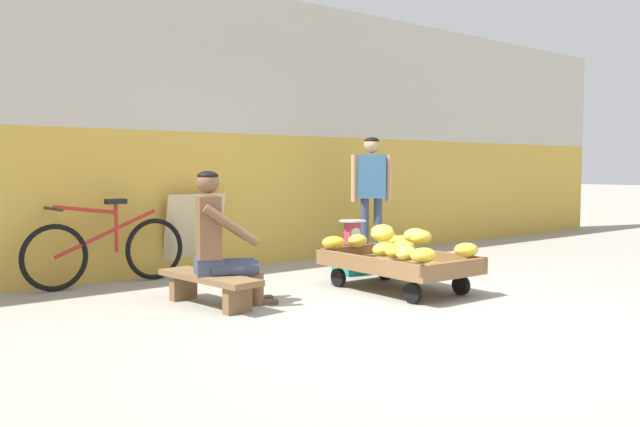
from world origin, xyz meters
TOP-DOWN VIEW (x-y plane):
  - ground_plane at (0.00, 0.00)m, footprint 80.00×80.00m
  - back_wall at (0.00, 3.35)m, footprint 16.00×0.30m
  - banana_cart at (0.67, 0.95)m, footprint 0.87×1.46m
  - banana_pile at (0.61, 0.92)m, footprint 0.90×1.43m
  - low_bench at (-1.06, 1.47)m, footprint 0.42×1.13m
  - vendor_seated at (-0.98, 1.44)m, footprint 0.74×0.61m
  - plastic_crate at (0.99, 1.95)m, footprint 0.36×0.28m
  - weighing_scale at (0.99, 1.95)m, footprint 0.30×0.30m
  - bicycle_near_left at (-1.36, 2.98)m, footprint 1.66×0.48m
  - sign_board at (-0.30, 3.15)m, footprint 0.70×0.22m
  - customer_adult at (1.66, 2.35)m, footprint 0.40×0.36m
  - shopping_bag at (1.17, 1.52)m, footprint 0.18×0.12m

SIDE VIEW (x-z plane):
  - ground_plane at x=0.00m, z-range 0.00..0.00m
  - shopping_bag at x=1.17m, z-range 0.00..0.24m
  - plastic_crate at x=0.99m, z-range 0.00..0.30m
  - low_bench at x=-1.06m, z-range 0.06..0.33m
  - banana_cart at x=0.67m, z-range 0.06..0.42m
  - bicycle_near_left at x=-1.36m, z-range -0.08..0.78m
  - sign_board at x=-0.30m, z-range 0.00..0.88m
  - weighing_scale at x=0.99m, z-range 0.31..0.60m
  - banana_pile at x=0.61m, z-range 0.33..0.59m
  - vendor_seated at x=-0.98m, z-range 0.00..1.14m
  - customer_adult at x=1.66m, z-range 0.19..1.72m
  - back_wall at x=0.00m, z-range 0.00..3.22m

